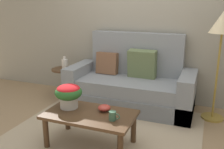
% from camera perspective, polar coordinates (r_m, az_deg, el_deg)
% --- Properties ---
extents(ground_plane, '(14.00, 14.00, 0.00)m').
position_cam_1_polar(ground_plane, '(3.48, -0.53, -11.93)').
color(ground_plane, '#997A56').
extents(wall_back, '(6.40, 0.12, 2.64)m').
position_cam_1_polar(wall_back, '(4.32, 6.00, 11.73)').
color(wall_back, gray).
rests_on(wall_back, ground).
extents(area_rug, '(2.38, 1.98, 0.01)m').
position_cam_1_polar(area_rug, '(3.42, -0.98, -12.36)').
color(area_rug, tan).
rests_on(area_rug, ground).
extents(couch, '(1.99, 0.85, 1.17)m').
position_cam_1_polar(couch, '(4.07, 4.29, -2.50)').
color(couch, slate).
rests_on(couch, ground).
extents(coffee_table, '(1.03, 0.60, 0.41)m').
position_cam_1_polar(coffee_table, '(2.94, -4.98, -9.84)').
color(coffee_table, '#442D1B').
rests_on(coffee_table, ground).
extents(side_table, '(0.42, 0.42, 0.52)m').
position_cam_1_polar(side_table, '(4.52, -10.84, -0.65)').
color(side_table, '#4C331E').
rests_on(side_table, ground).
extents(floor_lamp, '(0.35, 0.35, 1.54)m').
position_cam_1_polar(floor_lamp, '(3.68, 23.77, 9.06)').
color(floor_lamp, olive).
rests_on(floor_lamp, ground).
extents(potted_plant, '(0.32, 0.32, 0.29)m').
position_cam_1_polar(potted_plant, '(3.03, -9.86, -4.26)').
color(potted_plant, '#B7B2A8').
rests_on(potted_plant, coffee_table).
extents(coffee_mug, '(0.12, 0.08, 0.10)m').
position_cam_1_polar(coffee_mug, '(2.72, 0.19, -9.39)').
color(coffee_mug, '#3D664C').
rests_on(coffee_mug, coffee_table).
extents(snack_bowl, '(0.15, 0.15, 0.07)m').
position_cam_1_polar(snack_bowl, '(2.95, -1.77, -7.57)').
color(snack_bowl, '#B2382D').
rests_on(snack_bowl, coffee_table).
extents(table_vase, '(0.10, 0.10, 0.22)m').
position_cam_1_polar(table_vase, '(4.46, -10.70, 2.46)').
color(table_vase, silver).
rests_on(table_vase, side_table).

